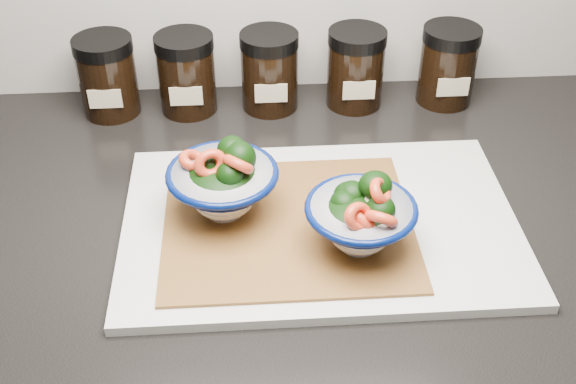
{
  "coord_description": "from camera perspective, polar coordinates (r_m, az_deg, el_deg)",
  "views": [
    {
      "loc": [
        -0.03,
        0.78,
        1.44
      ],
      "look_at": [
        0.01,
        1.41,
        0.96
      ],
      "focal_mm": 45.0,
      "sensor_mm": 36.0,
      "label": 1
    }
  ],
  "objects": [
    {
      "name": "spice_jar_a",
      "position": [
        1.05,
        -14.09,
        8.88
      ],
      "size": [
        0.08,
        0.08,
        0.11
      ],
      "color": "black",
      "rests_on": "countertop"
    },
    {
      "name": "spice_jar_d",
      "position": [
        1.04,
        5.36,
        9.73
      ],
      "size": [
        0.08,
        0.08,
        0.11
      ],
      "color": "black",
      "rests_on": "countertop"
    },
    {
      "name": "bamboo_mat",
      "position": [
        0.82,
        0.0,
        -2.56
      ],
      "size": [
        0.28,
        0.24,
        0.0
      ],
      "primitive_type": "cube",
      "color": "olive",
      "rests_on": "cutting_board"
    },
    {
      "name": "spice_jar_b",
      "position": [
        1.03,
        -8.02,
        9.26
      ],
      "size": [
        0.08,
        0.08,
        0.11
      ],
      "color": "black",
      "rests_on": "countertop"
    },
    {
      "name": "spice_jar_e",
      "position": [
        1.07,
        12.52,
        9.77
      ],
      "size": [
        0.08,
        0.08,
        0.11
      ],
      "color": "black",
      "rests_on": "countertop"
    },
    {
      "name": "countertop",
      "position": [
        0.87,
        -1.0,
        -2.4
      ],
      "size": [
        3.5,
        0.6,
        0.04
      ],
      "primitive_type": "cube",
      "color": "black",
      "rests_on": "cabinet"
    },
    {
      "name": "spice_jar_c",
      "position": [
        1.03,
        -1.47,
        9.55
      ],
      "size": [
        0.08,
        0.08,
        0.11
      ],
      "color": "black",
      "rests_on": "countertop"
    },
    {
      "name": "bowl_left",
      "position": [
        0.81,
        -5.11,
        0.78
      ],
      "size": [
        0.13,
        0.13,
        0.09
      ],
      "rotation": [
        0.0,
        0.0,
        -0.13
      ],
      "color": "white",
      "rests_on": "bamboo_mat"
    },
    {
      "name": "cutting_board",
      "position": [
        0.83,
        2.54,
        -2.5
      ],
      "size": [
        0.45,
        0.3,
        0.01
      ],
      "primitive_type": "cube",
      "color": "silver",
      "rests_on": "countertop"
    },
    {
      "name": "bowl_right",
      "position": [
        0.77,
        5.77,
        -2.01
      ],
      "size": [
        0.12,
        0.12,
        0.1
      ],
      "rotation": [
        0.0,
        0.0,
        0.02
      ],
      "color": "white",
      "rests_on": "bamboo_mat"
    }
  ]
}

